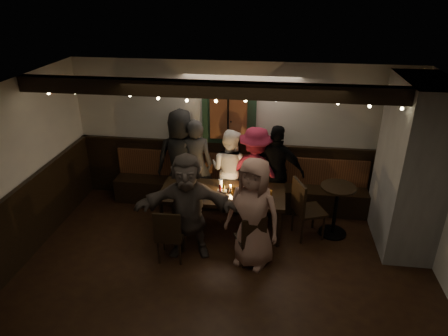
# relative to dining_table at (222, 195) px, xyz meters

# --- Properties ---
(room) EXTENTS (6.02, 5.01, 2.62)m
(room) POSITION_rel_dining_table_xyz_m (1.24, 0.02, 0.42)
(room) COLOR black
(room) RESTS_ON ground
(dining_table) EXTENTS (2.01, 0.86, 0.87)m
(dining_table) POSITION_rel_dining_table_xyz_m (0.00, 0.00, 0.00)
(dining_table) COLOR black
(dining_table) RESTS_ON ground
(chair_near_left) EXTENTS (0.41, 0.41, 0.87)m
(chair_near_left) POSITION_rel_dining_table_xyz_m (-0.64, -0.93, -0.16)
(chair_near_left) COLOR black
(chair_near_left) RESTS_ON ground
(chair_near_right) EXTENTS (0.49, 0.49, 0.82)m
(chair_near_right) POSITION_rel_dining_table_xyz_m (0.54, -0.82, -0.19)
(chair_near_right) COLOR black
(chair_near_right) RESTS_ON ground
(chair_end) EXTENTS (0.59, 0.59, 1.01)m
(chair_end) POSITION_rel_dining_table_xyz_m (1.32, -0.02, -0.09)
(chair_end) COLOR black
(chair_end) RESTS_ON ground
(high_top) EXTENTS (0.55, 0.55, 0.88)m
(high_top) POSITION_rel_dining_table_xyz_m (1.83, 0.13, -0.10)
(high_top) COLOR black
(high_top) RESTS_ON ground
(person_a) EXTENTS (1.01, 0.79, 1.82)m
(person_a) POSITION_rel_dining_table_xyz_m (-0.84, 0.76, 0.25)
(person_a) COLOR black
(person_a) RESTS_ON ground
(person_b) EXTENTS (0.68, 0.52, 1.69)m
(person_b) POSITION_rel_dining_table_xyz_m (-0.58, 0.69, 0.19)
(person_b) COLOR #262527
(person_b) RESTS_ON ground
(person_c) EXTENTS (0.90, 0.81, 1.51)m
(person_c) POSITION_rel_dining_table_xyz_m (0.03, 0.77, 0.10)
(person_c) COLOR white
(person_c) RESTS_ON ground
(person_d) EXTENTS (1.15, 0.83, 1.61)m
(person_d) POSITION_rel_dining_table_xyz_m (0.49, 0.65, 0.15)
(person_d) COLOR maroon
(person_d) RESTS_ON ground
(person_e) EXTENTS (1.03, 0.60, 1.66)m
(person_e) POSITION_rel_dining_table_xyz_m (0.85, 0.64, 0.17)
(person_e) COLOR black
(person_e) RESTS_ON ground
(person_f) EXTENTS (1.57, 0.66, 1.65)m
(person_f) POSITION_rel_dining_table_xyz_m (-0.41, -0.68, 0.17)
(person_f) COLOR #423934
(person_f) RESTS_ON ground
(person_g) EXTENTS (0.96, 0.79, 1.68)m
(person_g) POSITION_rel_dining_table_xyz_m (0.55, -0.78, 0.18)
(person_g) COLOR #9C7164
(person_g) RESTS_ON ground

